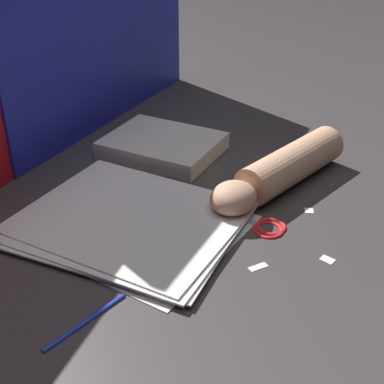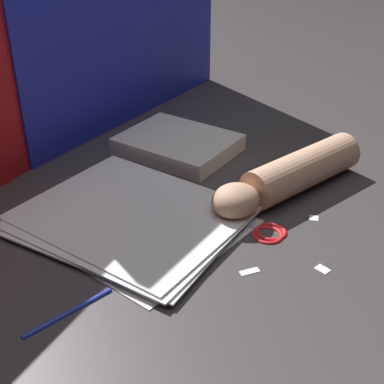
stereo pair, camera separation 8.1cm
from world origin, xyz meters
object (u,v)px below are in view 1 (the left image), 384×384
paper_stack (130,222)px  scissors (255,222)px  book_closed (163,145)px  hand_forearm (281,170)px

paper_stack → scissors: paper_stack is taller
book_closed → scissors: size_ratio=1.40×
paper_stack → hand_forearm: size_ratio=1.07×
scissors → hand_forearm: hand_forearm is taller
book_closed → hand_forearm: 0.26m
paper_stack → book_closed: 0.27m
hand_forearm → scissors: bearing=-175.4°
paper_stack → hand_forearm: (0.23, -0.16, 0.03)m
hand_forearm → paper_stack: bearing=145.5°
scissors → hand_forearm: 0.13m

